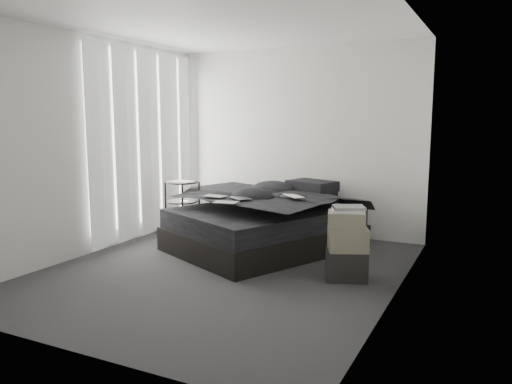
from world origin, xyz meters
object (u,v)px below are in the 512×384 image
at_px(bed, 265,237).
at_px(laptop, 290,190).
at_px(side_stand, 183,211).
at_px(box_lower, 346,265).

xyz_separation_m(bed, laptop, (0.38, -0.12, 0.64)).
relative_size(bed, side_stand, 2.76).
bearing_deg(laptop, box_lower, 8.59).
xyz_separation_m(bed, box_lower, (1.26, -0.71, 0.01)).
distance_m(bed, box_lower, 1.44).
distance_m(side_stand, box_lower, 2.59).
relative_size(bed, box_lower, 5.18).
distance_m(laptop, box_lower, 1.23).
relative_size(bed, laptop, 6.24).
distance_m(bed, side_stand, 1.25).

